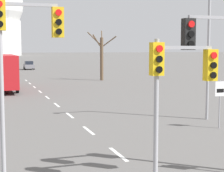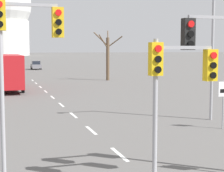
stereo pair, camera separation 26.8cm
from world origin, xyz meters
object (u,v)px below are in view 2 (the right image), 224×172
object	(u,v)px
sedan_near_left	(9,66)
street_lamp_right	(205,39)
traffic_signal_near_right	(224,50)
traffic_signal_near_left	(20,41)
sedan_mid_centre	(6,71)
traffic_signal_centre_tall	(176,75)
sedan_near_right	(36,65)
speed_limit_sign	(223,96)
city_bus	(8,69)

from	to	relation	value
sedan_near_left	street_lamp_right	bearing A→B (deg)	-81.16
traffic_signal_near_right	traffic_signal_near_left	world-z (taller)	traffic_signal_near_left
street_lamp_right	sedan_near_left	size ratio (longest dim) A/B	1.65
sedan_mid_centre	traffic_signal_centre_tall	bearing A→B (deg)	-85.53
sedan_near_left	sedan_near_right	distance (m)	5.19
street_lamp_right	sedan_near_right	world-z (taller)	street_lamp_right
speed_limit_sign	street_lamp_right	bearing A→B (deg)	83.55
street_lamp_right	sedan_near_right	size ratio (longest dim) A/B	1.87
traffic_signal_centre_tall	street_lamp_right	world-z (taller)	street_lamp_right
street_lamp_right	city_bus	bearing A→B (deg)	116.84
traffic_signal_near_right	sedan_near_right	xyz separation A→B (m)	(0.65, 65.07, -3.20)
speed_limit_sign	traffic_signal_centre_tall	bearing A→B (deg)	-132.87
traffic_signal_near_right	traffic_signal_centre_tall	size ratio (longest dim) A/B	1.21
sedan_mid_centre	city_bus	xyz separation A→B (m)	(-0.23, -18.51, 1.29)
sedan_near_right	city_bus	bearing A→B (deg)	-99.96
traffic_signal_centre_tall	sedan_near_left	bearing A→B (deg)	92.32
sedan_near_right	traffic_signal_centre_tall	bearing A→B (deg)	-92.19
traffic_signal_near_left	speed_limit_sign	xyz separation A→B (m)	(10.27, 4.26, -2.65)
traffic_signal_centre_tall	sedan_near_left	xyz separation A→B (m)	(-2.67, 65.91, -2.53)
speed_limit_sign	sedan_near_left	xyz separation A→B (m)	(-8.62, 59.50, -0.91)
traffic_signal_near_left	speed_limit_sign	size ratio (longest dim) A/B	2.30
sedan_near_left	sedan_near_right	xyz separation A→B (m)	(5.17, -0.47, 0.06)
traffic_signal_near_left	sedan_near_right	world-z (taller)	traffic_signal_near_left
traffic_signal_near_right	sedan_near_left	distance (m)	65.78
speed_limit_sign	sedan_mid_centre	size ratio (longest dim) A/B	0.63
street_lamp_right	sedan_near_right	distance (m)	56.94
speed_limit_sign	sedan_near_right	bearing A→B (deg)	93.35
traffic_signal_near_left	street_lamp_right	xyz separation A→B (m)	(10.53, 6.60, 0.32)
traffic_signal_near_right	speed_limit_sign	bearing A→B (deg)	55.84
sedan_near_right	city_bus	distance (m)	37.21
traffic_signal_centre_tall	sedan_near_right	world-z (taller)	traffic_signal_centre_tall
traffic_signal_near_right	sedan_mid_centre	distance (m)	47.39
traffic_signal_near_right	city_bus	xyz separation A→B (m)	(-5.78, 28.44, -1.98)
traffic_signal_near_right	sedan_near_left	xyz separation A→B (m)	(-4.52, 65.55, -3.26)
traffic_signal_near_right	sedan_mid_centre	size ratio (longest dim) A/B	1.34
sedan_mid_centre	speed_limit_sign	bearing A→B (deg)	-76.72
street_lamp_right	traffic_signal_near_right	bearing A→B (deg)	-117.51
sedan_near_left	sedan_mid_centre	distance (m)	18.62
sedan_near_left	sedan_mid_centre	xyz separation A→B (m)	(-1.03, -18.59, -0.01)
sedan_near_right	city_bus	xyz separation A→B (m)	(-6.43, -36.63, 1.21)
traffic_signal_near_left	city_bus	distance (m)	26.75
traffic_signal_near_left	traffic_signal_centre_tall	distance (m)	4.93
sedan_mid_centre	sedan_near_right	bearing A→B (deg)	71.12
sedan_mid_centre	city_bus	bearing A→B (deg)	-90.72
traffic_signal_centre_tall	sedan_mid_centre	world-z (taller)	traffic_signal_centre_tall
sedan_near_right	street_lamp_right	bearing A→B (deg)	-86.25
traffic_signal_centre_tall	city_bus	distance (m)	29.10
street_lamp_right	sedan_mid_centre	distance (m)	40.01
traffic_signal_near_left	sedan_mid_centre	bearing A→B (deg)	89.22
sedan_mid_centre	sedan_near_left	bearing A→B (deg)	86.83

